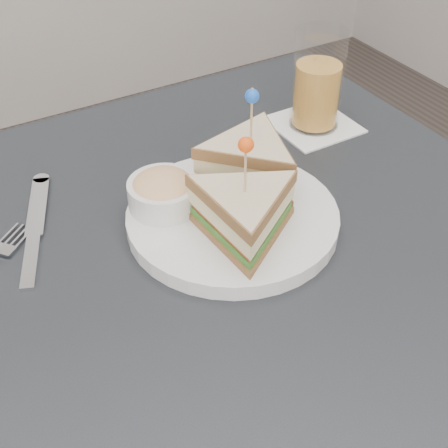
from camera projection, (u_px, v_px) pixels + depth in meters
table at (221, 317)px, 0.71m from camera, size 0.80×0.80×0.75m
plate_meal at (236, 194)px, 0.70m from camera, size 0.27×0.27×0.14m
cutlery_knife at (35, 231)px, 0.70m from camera, size 0.09×0.20×0.01m
drink_set at (317, 86)px, 0.85m from camera, size 0.11×0.11×0.14m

